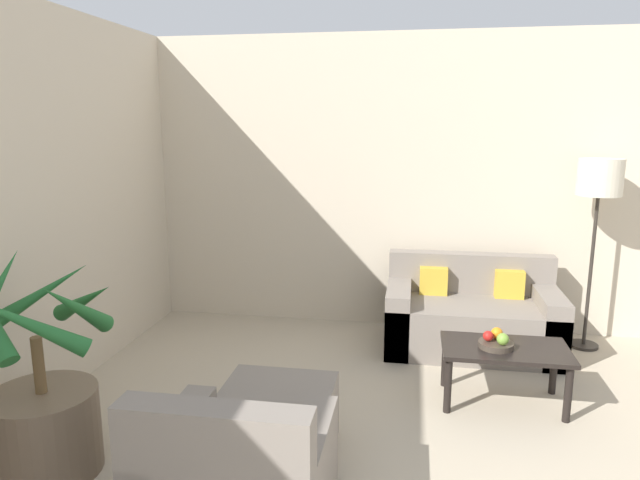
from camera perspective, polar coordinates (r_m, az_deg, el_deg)
wall_back at (r=5.38m, az=16.41°, el=5.22°), size 7.77×0.06×2.70m
potted_palm at (r=3.58m, az=-25.90°, el=-14.92°), size 0.84×0.85×1.26m
sofa_loveseat at (r=5.08m, az=14.86°, el=-7.52°), size 1.43×0.78×0.78m
floor_lamp at (r=5.22m, az=26.13°, el=4.86°), size 0.36×0.36×1.62m
coffee_table at (r=4.17m, az=17.93°, el=-10.93°), size 0.85×0.49×0.41m
fruit_bowl at (r=4.11m, az=17.17°, el=-9.98°), size 0.23×0.23×0.04m
apple_red at (r=4.09m, az=16.47°, el=-9.19°), size 0.07×0.07×0.07m
apple_green at (r=4.05m, az=17.81°, el=-9.42°), size 0.08×0.08×0.08m
orange_fruit at (r=4.15m, az=17.27°, el=-8.88°), size 0.08×0.08×0.08m
ottoman at (r=3.55m, az=-4.01°, el=-17.12°), size 0.64×0.45×0.41m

